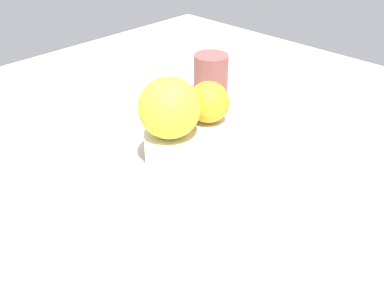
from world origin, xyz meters
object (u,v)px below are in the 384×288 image
orange_in_bowl_0 (169,108)px  fruit_bowl (192,148)px  ceramic_cup (211,77)px  orange_in_bowl_1 (209,102)px

orange_in_bowl_0 → fruit_bowl: bearing=59.5°
fruit_bowl → ceramic_cup: bearing=125.2°
orange_in_bowl_0 → orange_in_bowl_1: bearing=82.7°
orange_in_bowl_1 → ceramic_cup: orange_in_bowl_1 is taller
fruit_bowl → orange_in_bowl_0: size_ratio=1.60×
fruit_bowl → orange_in_bowl_1: orange_in_bowl_1 is taller
fruit_bowl → ceramic_cup: ceramic_cup is taller
orange_in_bowl_0 → ceramic_cup: size_ratio=1.04×
orange_in_bowl_0 → ceramic_cup: bearing=118.1°
fruit_bowl → orange_in_bowl_0: orange_in_bowl_0 is taller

